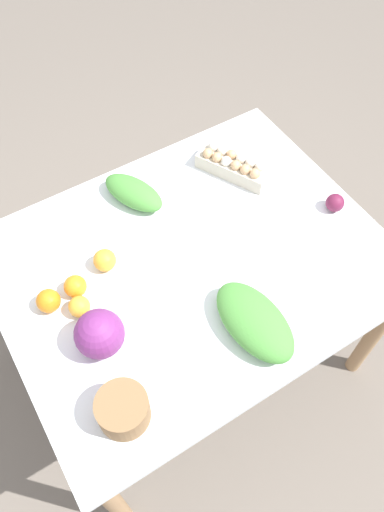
# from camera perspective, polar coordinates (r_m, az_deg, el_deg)

# --- Properties ---
(ground_plane) EXTENTS (8.00, 8.00, 0.00)m
(ground_plane) POSITION_cam_1_polar(r_m,az_deg,el_deg) (2.37, -0.00, -10.71)
(ground_plane) COLOR #70665B
(dining_table) EXTENTS (1.29, 1.02, 0.77)m
(dining_table) POSITION_cam_1_polar(r_m,az_deg,el_deg) (1.77, -0.00, -2.11)
(dining_table) COLOR silver
(dining_table) RESTS_ON ground_plane
(cabbage_purple) EXTENTS (0.15, 0.15, 0.15)m
(cabbage_purple) POSITION_cam_1_polar(r_m,az_deg,el_deg) (1.49, -10.53, -8.75)
(cabbage_purple) COLOR #7A2D75
(cabbage_purple) RESTS_ON dining_table
(egg_carton) EXTENTS (0.21, 0.29, 0.09)m
(egg_carton) POSITION_cam_1_polar(r_m,az_deg,el_deg) (1.91, 4.73, 10.30)
(egg_carton) COLOR beige
(egg_carton) RESTS_ON dining_table
(paper_bag) EXTENTS (0.15, 0.15, 0.10)m
(paper_bag) POSITION_cam_1_polar(r_m,az_deg,el_deg) (1.43, -7.89, -17.01)
(paper_bag) COLOR olive
(paper_bag) RESTS_ON dining_table
(greens_bunch_beet_tops) EXTENTS (0.19, 0.32, 0.09)m
(greens_bunch_beet_tops) POSITION_cam_1_polar(r_m,az_deg,el_deg) (1.53, 7.15, -7.42)
(greens_bunch_beet_tops) COLOR #4C933D
(greens_bunch_beet_tops) RESTS_ON dining_table
(greens_bunch_chard) EXTENTS (0.20, 0.27, 0.08)m
(greens_bunch_chard) POSITION_cam_1_polar(r_m,az_deg,el_deg) (1.83, -6.71, 7.21)
(greens_bunch_chard) COLOR #4C933D
(greens_bunch_chard) RESTS_ON dining_table
(beet_root) EXTENTS (0.07, 0.07, 0.07)m
(beet_root) POSITION_cam_1_polar(r_m,az_deg,el_deg) (1.87, 16.02, 5.87)
(beet_root) COLOR maroon
(beet_root) RESTS_ON dining_table
(orange_0) EXTENTS (0.07, 0.07, 0.07)m
(orange_0) POSITION_cam_1_polar(r_m,az_deg,el_deg) (1.60, -12.75, -5.66)
(orange_0) COLOR #F9A833
(orange_0) RESTS_ON dining_table
(orange_1) EXTENTS (0.08, 0.08, 0.08)m
(orange_1) POSITION_cam_1_polar(r_m,az_deg,el_deg) (1.67, -9.95, -0.47)
(orange_1) COLOR #F9A833
(orange_1) RESTS_ON dining_table
(orange_2) EXTENTS (0.08, 0.08, 0.08)m
(orange_2) POSITION_cam_1_polar(r_m,az_deg,el_deg) (1.62, -16.09, -4.95)
(orange_2) COLOR orange
(orange_2) RESTS_ON dining_table
(orange_3) EXTENTS (0.07, 0.07, 0.07)m
(orange_3) POSITION_cam_1_polar(r_m,az_deg,el_deg) (1.63, -13.20, -3.39)
(orange_3) COLOR orange
(orange_3) RESTS_ON dining_table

